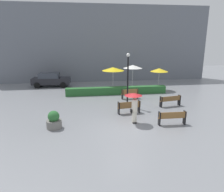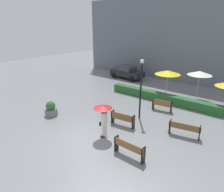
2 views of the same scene
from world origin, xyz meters
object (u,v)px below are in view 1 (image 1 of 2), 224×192
at_px(bench_mid_center, 129,106).
at_px(patio_umbrella_yellow_far, 159,70).
at_px(bench_back_row, 130,93).
at_px(planter_pot, 54,121).
at_px(bench_near_right, 172,117).
at_px(parked_car, 51,79).
at_px(lamp_post, 128,75).
at_px(patio_umbrella_yellow, 113,69).
at_px(pedestrian_with_umbrella, 134,103).
at_px(patio_umbrella_white, 133,67).
at_px(bench_far_right, 171,100).

bearing_deg(bench_mid_center, patio_umbrella_yellow_far, 55.50).
bearing_deg(bench_back_row, planter_pot, -135.65).
bearing_deg(bench_near_right, parked_car, 125.14).
distance_m(bench_back_row, lamp_post, 3.07).
distance_m(bench_mid_center, patio_umbrella_yellow, 7.30).
bearing_deg(lamp_post, bench_near_right, -65.29).
height_order(bench_near_right, pedestrian_with_umbrella, pedestrian_with_umbrella).
height_order(planter_pot, parked_car, parked_car).
height_order(bench_mid_center, lamp_post, lamp_post).
bearing_deg(pedestrian_with_umbrella, bench_mid_center, 86.75).
relative_size(bench_near_right, patio_umbrella_yellow, 0.71).
height_order(bench_back_row, patio_umbrella_yellow, patio_umbrella_yellow).
distance_m(lamp_post, patio_umbrella_white, 6.87).
height_order(bench_far_right, parked_car, parked_car).
bearing_deg(bench_back_row, pedestrian_with_umbrella, -100.49).
xyz_separation_m(bench_far_right, bench_near_right, (-1.47, -3.73, 0.01)).
bearing_deg(bench_far_right, pedestrian_with_umbrella, -141.59).
distance_m(bench_far_right, bench_near_right, 4.01).
distance_m(bench_near_right, patio_umbrella_white, 11.00).
bearing_deg(patio_umbrella_white, parked_car, 167.07).
bearing_deg(planter_pot, pedestrian_with_umbrella, 2.24).
height_order(bench_back_row, parked_car, parked_car).
bearing_deg(bench_far_right, patio_umbrella_yellow, 123.26).
distance_m(patio_umbrella_yellow, parked_car, 7.69).
height_order(bench_far_right, patio_umbrella_yellow, patio_umbrella_yellow).
bearing_deg(patio_umbrella_yellow_far, bench_mid_center, -124.50).
xyz_separation_m(bench_mid_center, parked_car, (-6.90, 10.43, 0.29)).
bearing_deg(lamp_post, patio_umbrella_yellow, 94.27).
height_order(bench_mid_center, patio_umbrella_white, patio_umbrella_white).
height_order(patio_umbrella_yellow, patio_umbrella_white, patio_umbrella_white).
bearing_deg(patio_umbrella_yellow_far, patio_umbrella_white, 150.15).
relative_size(bench_far_right, bench_back_row, 1.17).
height_order(pedestrian_with_umbrella, patio_umbrella_yellow_far, patio_umbrella_yellow_far).
height_order(bench_mid_center, pedestrian_with_umbrella, pedestrian_with_umbrella).
bearing_deg(patio_umbrella_yellow, parked_car, 153.51).
bearing_deg(pedestrian_with_umbrella, bench_near_right, -17.53).
bearing_deg(bench_back_row, patio_umbrella_yellow, 109.41).
bearing_deg(planter_pot, patio_umbrella_white, 54.63).
bearing_deg(patio_umbrella_yellow_far, patio_umbrella_yellow, 177.99).
distance_m(planter_pot, patio_umbrella_yellow_far, 13.34).
relative_size(bench_far_right, patio_umbrella_white, 0.72).
distance_m(bench_back_row, planter_pot, 8.45).
height_order(pedestrian_with_umbrella, patio_umbrella_white, patio_umbrella_white).
relative_size(bench_mid_center, bench_back_row, 1.08).
distance_m(bench_far_right, parked_car, 14.03).
distance_m(planter_pot, patio_umbrella_white, 12.79).
bearing_deg(lamp_post, patio_umbrella_yellow_far, 48.85).
relative_size(bench_mid_center, bench_near_right, 0.96).
bearing_deg(parked_car, bench_back_row, -39.61).
bearing_deg(bench_far_right, planter_pot, -159.97).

